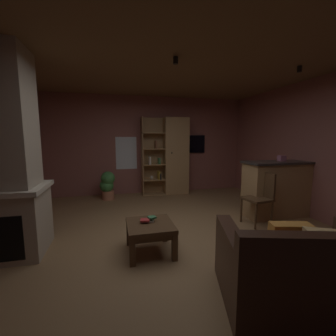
{
  "coord_description": "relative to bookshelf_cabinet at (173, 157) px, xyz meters",
  "views": [
    {
      "loc": [
        -0.86,
        -3.13,
        1.54
      ],
      "look_at": [
        0.0,
        0.4,
        1.05
      ],
      "focal_mm": 24.16,
      "sensor_mm": 36.0,
      "label": 1
    }
  ],
  "objects": [
    {
      "name": "wall_right",
      "position": [
        2.12,
        -2.83,
        0.3
      ],
      "size": [
        0.06,
        6.15,
        2.64
      ],
      "primitive_type": "cube",
      "color": "#8E544C",
      "rests_on": "ground"
    },
    {
      "name": "leather_couch",
      "position": [
        0.06,
        -4.39,
        -0.72
      ],
      "size": [
        1.65,
        1.32,
        0.84
      ],
      "color": "#382116",
      "rests_on": "ground"
    },
    {
      "name": "track_light_spot_1",
      "position": [
        -0.73,
        -2.86,
        1.55
      ],
      "size": [
        0.07,
        0.07,
        0.09
      ],
      "primitive_type": "cylinder",
      "color": "black"
    },
    {
      "name": "table_book_2",
      "position": [
        -1.1,
        -3.03,
        -0.56
      ],
      "size": [
        0.12,
        0.11,
        0.02
      ],
      "primitive_type": "cube",
      "rotation": [
        0.0,
        0.0,
        0.25
      ],
      "color": "#387247",
      "rests_on": "coffee_table"
    },
    {
      "name": "table_book_0",
      "position": [
        -1.14,
        -3.02,
        -0.61
      ],
      "size": [
        0.16,
        0.13,
        0.02
      ],
      "primitive_type": "cube",
      "rotation": [
        0.0,
        0.0,
        -0.3
      ],
      "color": "beige",
      "rests_on": "coffee_table"
    },
    {
      "name": "floor",
      "position": [
        -0.73,
        -2.83,
        -1.03
      ],
      "size": [
        5.63,
        6.15,
        0.02
      ],
      "primitive_type": "cube",
      "color": "olive",
      "rests_on": "ground"
    },
    {
      "name": "dining_chair",
      "position": [
        0.94,
        -2.54,
        -0.49
      ],
      "size": [
        0.48,
        0.48,
        0.92
      ],
      "color": "#4C331E",
      "rests_on": "ground"
    },
    {
      "name": "ceiling",
      "position": [
        -0.73,
        -2.83,
        1.63
      ],
      "size": [
        5.63,
        6.15,
        0.02
      ],
      "primitive_type": "cube",
      "color": "brown"
    },
    {
      "name": "window_pane_back",
      "position": [
        -1.24,
        0.24,
        0.1
      ],
      "size": [
        0.56,
        0.01,
        0.87
      ],
      "primitive_type": "cube",
      "color": "white"
    },
    {
      "name": "wall_back",
      "position": [
        -0.73,
        0.27,
        0.3
      ],
      "size": [
        5.75,
        0.06,
        2.64
      ],
      "primitive_type": "cube",
      "color": "#8E544C",
      "rests_on": "ground"
    },
    {
      "name": "coffee_table",
      "position": [
        -1.14,
        -3.1,
        -0.7
      ],
      "size": [
        0.61,
        0.64,
        0.4
      ],
      "color": "#4C331E",
      "rests_on": "ground"
    },
    {
      "name": "wall_mounted_tv",
      "position": [
        0.56,
        0.21,
        0.33
      ],
      "size": [
        0.9,
        0.06,
        0.51
      ],
      "color": "black"
    },
    {
      "name": "track_light_spot_2",
      "position": [
        1.21,
        -2.94,
        1.55
      ],
      "size": [
        0.07,
        0.07,
        0.09
      ],
      "primitive_type": "cylinder",
      "color": "black"
    },
    {
      "name": "bookshelf_cabinet",
      "position": [
        0.0,
        0.0,
        0.0
      ],
      "size": [
        1.26,
        0.41,
        2.07
      ],
      "color": "#A87F51",
      "rests_on": "ground"
    },
    {
      "name": "track_light_spot_0",
      "position": [
        -2.69,
        -2.88,
        1.55
      ],
      "size": [
        0.07,
        0.07,
        0.09
      ],
      "primitive_type": "cylinder",
      "color": "black"
    },
    {
      "name": "kitchen_bar_counter",
      "position": [
        1.64,
        -2.25,
        -0.48
      ],
      "size": [
        1.56,
        0.57,
        1.08
      ],
      "color": "#A87F51",
      "rests_on": "ground"
    },
    {
      "name": "tissue_box",
      "position": [
        1.62,
        -2.21,
        0.12
      ],
      "size": [
        0.13,
        0.13,
        0.11
      ],
      "primitive_type": "cube",
      "rotation": [
        0.0,
        0.0,
        -0.11
      ],
      "color": "#995972",
      "rests_on": "kitchen_bar_counter"
    },
    {
      "name": "potted_floor_plant",
      "position": [
        -1.74,
        -0.25,
        -0.64
      ],
      "size": [
        0.38,
        0.36,
        0.71
      ],
      "color": "#B77051",
      "rests_on": "ground"
    },
    {
      "name": "table_book_1",
      "position": [
        -1.2,
        -3.06,
        -0.58
      ],
      "size": [
        0.14,
        0.12,
        0.02
      ],
      "primitive_type": "cube",
      "rotation": [
        0.0,
        0.0,
        -0.18
      ],
      "color": "#B22D2D",
      "rests_on": "coffee_table"
    }
  ]
}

